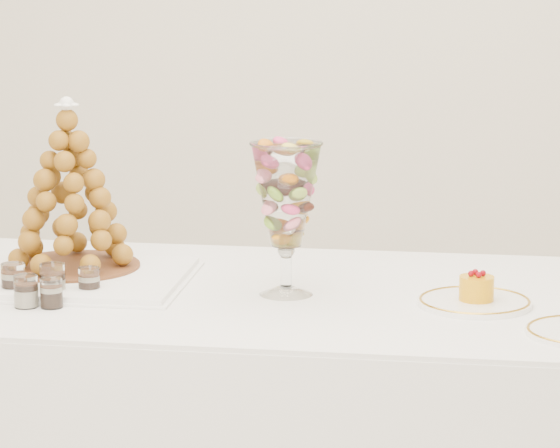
# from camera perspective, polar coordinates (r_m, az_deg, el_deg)

# --- Properties ---
(lace_tray) EXTENTS (0.56, 0.43, 0.02)m
(lace_tray) POSITION_cam_1_polar(r_m,az_deg,el_deg) (3.05, -9.29, -2.29)
(lace_tray) COLOR white
(lace_tray) RESTS_ON buffet_table
(macaron_vase) EXTENTS (0.15, 0.15, 0.33)m
(macaron_vase) POSITION_cam_1_polar(r_m,az_deg,el_deg) (2.85, 0.27, 1.17)
(macaron_vase) COLOR white
(macaron_vase) RESTS_ON buffet_table
(cake_plate) EXTENTS (0.24, 0.24, 0.01)m
(cake_plate) POSITION_cam_1_polar(r_m,az_deg,el_deg) (2.84, 8.37, -3.36)
(cake_plate) COLOR white
(cake_plate) RESTS_ON buffet_table
(verrine_a) EXTENTS (0.05, 0.05, 0.07)m
(verrine_a) POSITION_cam_1_polar(r_m,az_deg,el_deg) (2.94, -11.40, -2.35)
(verrine_a) COLOR white
(verrine_a) RESTS_ON buffet_table
(verrine_b) EXTENTS (0.06, 0.06, 0.07)m
(verrine_b) POSITION_cam_1_polar(r_m,az_deg,el_deg) (2.90, -9.75, -2.42)
(verrine_b) COLOR white
(verrine_b) RESTS_ON buffet_table
(verrine_c) EXTENTS (0.06, 0.06, 0.06)m
(verrine_c) POSITION_cam_1_polar(r_m,az_deg,el_deg) (2.90, -8.21, -2.48)
(verrine_c) COLOR white
(verrine_c) RESTS_ON buffet_table
(verrine_d) EXTENTS (0.06, 0.06, 0.07)m
(verrine_d) POSITION_cam_1_polar(r_m,az_deg,el_deg) (2.84, -10.87, -2.86)
(verrine_d) COLOR white
(verrine_d) RESTS_ON buffet_table
(verrine_e) EXTENTS (0.06, 0.06, 0.06)m
(verrine_e) POSITION_cam_1_polar(r_m,az_deg,el_deg) (2.82, -9.81, -2.94)
(verrine_e) COLOR white
(verrine_e) RESTS_ON buffet_table
(croquembouche) EXTENTS (0.32, 0.32, 0.39)m
(croquembouche) POSITION_cam_1_polar(r_m,az_deg,el_deg) (3.07, -9.06, 1.64)
(croquembouche) COLOR brown
(croquembouche) RESTS_ON lace_tray
(mousse_cake) EXTENTS (0.07, 0.07, 0.06)m
(mousse_cake) POSITION_cam_1_polar(r_m,az_deg,el_deg) (2.83, 8.45, -2.73)
(mousse_cake) COLOR orange
(mousse_cake) RESTS_ON cake_plate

